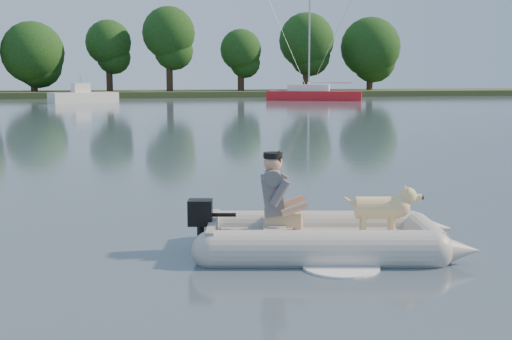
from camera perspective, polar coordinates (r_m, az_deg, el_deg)
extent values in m
plane|color=slate|center=(7.95, -0.78, -7.46)|extent=(160.00, 160.00, 0.00)
cube|color=#47512D|center=(69.55, -10.84, 6.64)|extent=(160.00, 12.00, 0.70)
cylinder|color=#332316|center=(69.35, -19.12, 7.33)|extent=(0.70, 0.70, 2.94)
sphere|color=#21551C|center=(69.39, -19.25, 9.83)|extent=(6.27, 6.27, 6.27)
cylinder|color=#332316|center=(69.47, -12.89, 7.88)|extent=(0.70, 0.70, 3.67)
sphere|color=#21551C|center=(69.55, -12.99, 11.00)|extent=(4.69, 4.69, 4.69)
cylinder|color=#332316|center=(67.86, -7.69, 8.27)|extent=(0.70, 0.70, 4.29)
sphere|color=#21551C|center=(68.00, -7.77, 11.99)|extent=(5.43, 5.43, 5.43)
cylinder|color=#332316|center=(69.13, -1.35, 7.90)|extent=(0.70, 0.70, 3.21)
sphere|color=#21551C|center=(69.18, -1.36, 10.63)|extent=(4.41, 4.41, 4.41)
cylinder|color=#332316|center=(71.46, 4.46, 8.18)|extent=(0.70, 0.70, 3.94)
sphere|color=#21551C|center=(71.56, 4.50, 11.42)|extent=(6.03, 6.03, 6.03)
cylinder|color=#332316|center=(74.21, 10.07, 7.92)|extent=(0.70, 0.70, 3.52)
sphere|color=#21551C|center=(74.27, 10.14, 10.71)|extent=(6.68, 6.68, 6.68)
cube|color=red|center=(57.94, 5.22, 6.50)|extent=(8.67, 5.48, 1.04)
cube|color=white|center=(57.96, 4.71, 7.28)|extent=(4.09, 3.12, 0.63)
cylinder|color=#A5A5AA|center=(58.08, 4.77, 12.17)|extent=(0.17, 0.17, 10.42)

